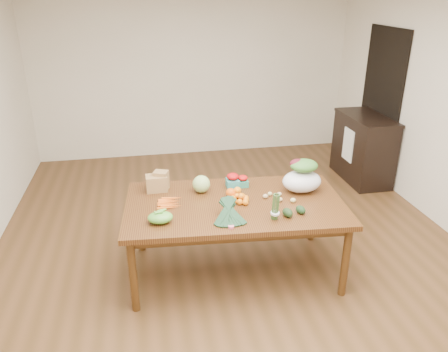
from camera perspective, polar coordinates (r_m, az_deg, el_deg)
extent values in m
plane|color=brown|center=(4.78, 0.90, -9.20)|extent=(6.00, 6.00, 0.00)
cube|color=white|center=(7.09, -4.05, 13.44)|extent=(5.00, 0.02, 2.70)
cube|color=#533413|center=(4.23, 1.38, -8.00)|extent=(2.09, 1.27, 0.75)
cube|color=black|center=(6.63, 19.72, 8.77)|extent=(0.02, 1.00, 2.10)
cube|color=black|center=(6.53, 17.71, 3.49)|extent=(0.52, 1.02, 0.94)
cube|color=white|center=(6.35, 15.90, 3.93)|extent=(0.02, 0.28, 0.45)
sphere|color=#B0D67B|center=(4.21, -2.98, -1.06)|extent=(0.17, 0.17, 0.17)
sphere|color=#F4550E|center=(4.12, 0.88, -2.22)|extent=(0.09, 0.09, 0.09)
sphere|color=orange|center=(4.19, 1.76, -1.90)|extent=(0.07, 0.07, 0.07)
sphere|color=orange|center=(4.07, 2.31, -2.73)|extent=(0.07, 0.07, 0.07)
ellipsoid|color=#54A838|center=(3.73, -8.33, -5.38)|extent=(0.22, 0.16, 0.10)
ellipsoid|color=tan|center=(4.13, 5.43, -2.64)|extent=(0.05, 0.05, 0.04)
ellipsoid|color=#DEBB80|center=(4.08, 7.30, -3.06)|extent=(0.05, 0.04, 0.04)
ellipsoid|color=tan|center=(4.19, 7.25, -2.36)|extent=(0.05, 0.04, 0.04)
ellipsoid|color=tan|center=(4.18, 6.02, -2.33)|extent=(0.05, 0.04, 0.04)
ellipsoid|color=#D8CC7C|center=(4.08, 9.01, -3.15)|extent=(0.05, 0.05, 0.04)
ellipsoid|color=black|center=(3.82, 8.30, -4.75)|extent=(0.11, 0.13, 0.08)
ellipsoid|color=black|center=(3.90, 9.98, -4.36)|extent=(0.10, 0.12, 0.07)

